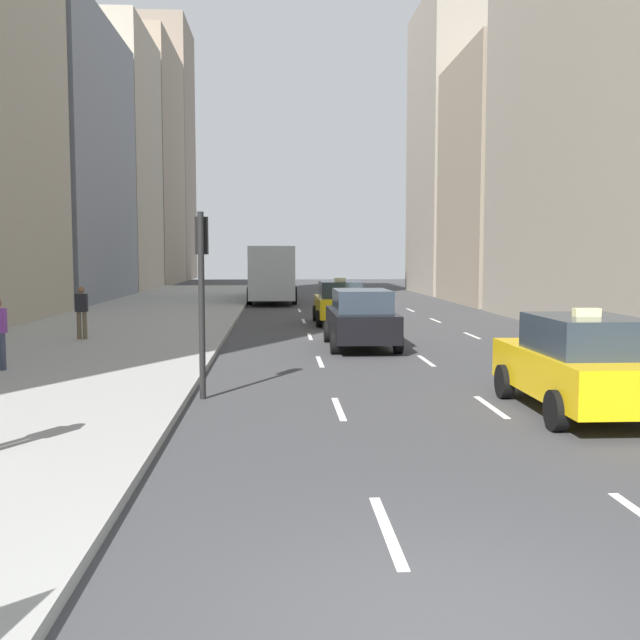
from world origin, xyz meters
name	(u,v)px	position (x,y,z in m)	size (l,w,h in m)	color
ground_plane	(453,628)	(0.00, 0.00, 0.00)	(160.00, 160.00, 0.00)	#3D3D3F
sidewalk_left	(144,318)	(-7.00, 27.00, 0.07)	(8.00, 66.00, 0.15)	#9E9E99
lane_markings	(379,328)	(2.60, 23.00, 0.01)	(5.72, 56.00, 0.01)	white
building_row_left	(68,83)	(-14.00, 42.19, 13.27)	(6.00, 85.53, 37.40)	gray
building_row_right	(580,94)	(12.00, 27.52, 9.81)	(6.00, 53.37, 21.66)	#4C515B
taxi_lead	(580,364)	(4.00, 7.39, 0.88)	(2.02, 4.40, 1.87)	yellow
taxi_second	(340,302)	(1.20, 24.63, 0.88)	(2.02, 4.40, 1.87)	yellow
sedan_black_near	(361,318)	(1.20, 16.88, 0.89)	(2.02, 4.71, 1.76)	black
city_bus	(272,271)	(-1.61, 39.90, 1.79)	(2.80, 11.61, 3.25)	#B7BCC1
pedestrian_far_walking	(82,310)	(-7.42, 18.39, 1.07)	(0.36, 0.22, 1.65)	brown
traffic_light_pole	(202,274)	(-2.75, 9.20, 2.41)	(0.24, 0.42, 3.60)	black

